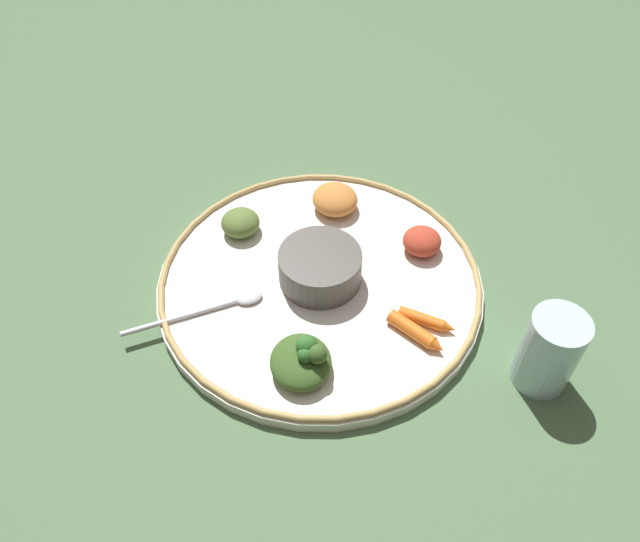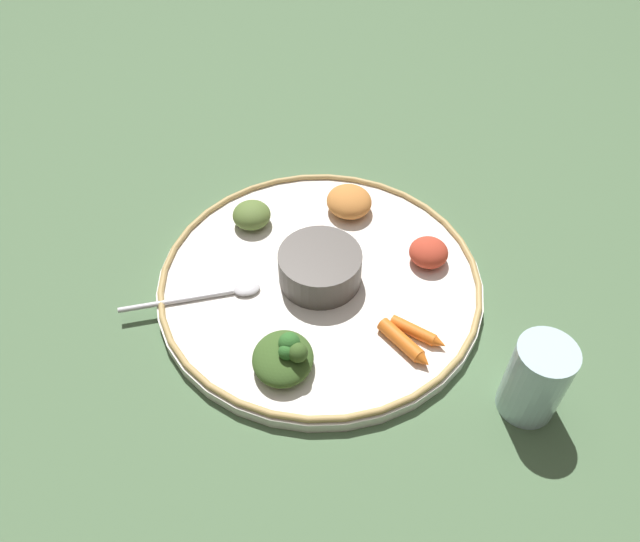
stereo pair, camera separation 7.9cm
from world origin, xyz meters
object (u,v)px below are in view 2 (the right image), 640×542
spoon (213,294)px  carrot_near_spoon (404,343)px  carrot_outer (418,333)px  greens_pile (285,357)px  center_bowl (320,266)px  drinking_glass (534,383)px

spoon → carrot_near_spoon: 0.25m
carrot_outer → greens_pile: bearing=-150.1°
spoon → carrot_near_spoon: bearing=-3.6°
center_bowl → spoon: size_ratio=0.65×
spoon → carrot_near_spoon: size_ratio=2.27×
greens_pile → carrot_near_spoon: size_ratio=1.25×
center_bowl → carrot_outer: 0.15m
carrot_near_spoon → carrot_outer: 0.02m
center_bowl → drinking_glass: size_ratio=1.02×
carrot_near_spoon → carrot_outer: (0.01, 0.02, -0.00)m
greens_pile → drinking_glass: size_ratio=0.87×
carrot_outer → drinking_glass: bearing=-21.1°
spoon → greens_pile: size_ratio=1.82×
center_bowl → greens_pile: bearing=-91.8°
spoon → greens_pile: bearing=-32.6°
greens_pile → carrot_outer: size_ratio=1.25×
carrot_outer → carrot_near_spoon: bearing=-122.2°
center_bowl → spoon: 0.14m
spoon → drinking_glass: bearing=-6.7°
drinking_glass → spoon: bearing=173.3°
spoon → drinking_glass: drinking_glass is taller
center_bowl → carrot_outer: bearing=-23.5°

